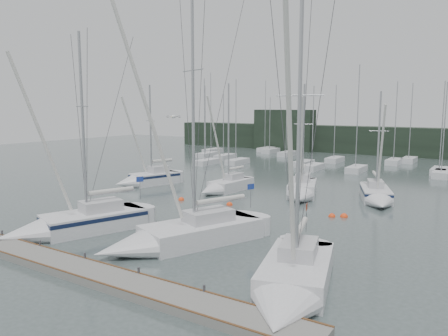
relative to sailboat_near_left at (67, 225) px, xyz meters
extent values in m
plane|color=#414F4E|center=(7.69, 0.82, -0.64)|extent=(160.00, 160.00, 0.00)
cube|color=slate|center=(7.69, -4.18, -0.44)|extent=(24.00, 2.00, 0.40)
cube|color=black|center=(7.69, 62.82, 1.86)|extent=(90.00, 4.00, 5.00)
cube|color=black|center=(-12.31, 60.82, 3.36)|extent=(12.00, 3.00, 8.00)
cube|color=silver|center=(-12.22, 54.89, -0.29)|extent=(1.80, 4.50, 0.90)
cylinder|color=#A3A6AB|center=(-12.22, 54.39, 4.91)|extent=(0.12, 0.12, 9.50)
cube|color=silver|center=(-14.13, 56.66, -0.29)|extent=(1.80, 4.50, 0.90)
cylinder|color=#A3A6AB|center=(-14.13, 56.16, 6.49)|extent=(0.12, 0.12, 12.67)
cube|color=silver|center=(-7.40, 51.69, -0.29)|extent=(1.80, 4.50, 0.90)
cylinder|color=#A3A6AB|center=(-7.40, 51.19, 6.03)|extent=(0.12, 0.12, 11.75)
cube|color=silver|center=(-18.28, 42.74, -0.29)|extent=(1.80, 4.50, 0.90)
cylinder|color=#A3A6AB|center=(-18.28, 42.24, 5.82)|extent=(0.12, 0.12, 11.31)
cube|color=silver|center=(18.36, 40.70, -0.29)|extent=(1.80, 4.50, 0.90)
cylinder|color=#A3A6AB|center=(18.36, 40.20, 5.53)|extent=(0.12, 0.12, 10.74)
cube|color=silver|center=(-12.64, 34.54, -0.29)|extent=(1.80, 4.50, 0.90)
cylinder|color=#A3A6AB|center=(-12.64, 34.04, 6.08)|extent=(0.12, 0.12, 11.84)
cube|color=silver|center=(2.76, 38.00, -0.29)|extent=(1.80, 4.50, 0.90)
cylinder|color=#A3A6AB|center=(2.76, 37.50, 5.43)|extent=(0.12, 0.12, 10.54)
cube|color=silver|center=(-9.04, 37.50, -0.29)|extent=(1.80, 4.50, 0.90)
cylinder|color=#A3A6AB|center=(-9.04, 37.00, 6.04)|extent=(0.12, 0.12, 11.76)
cube|color=silver|center=(0.17, 40.86, -0.29)|extent=(1.80, 4.50, 0.90)
cylinder|color=#A3A6AB|center=(0.17, 40.36, 4.80)|extent=(0.12, 0.12, 9.29)
cube|color=silver|center=(2.49, 47.82, -0.29)|extent=(1.80, 4.50, 0.90)
cylinder|color=#A3A6AB|center=(2.49, 47.32, 5.72)|extent=(0.12, 0.12, 11.11)
cube|color=silver|center=(17.82, 43.38, -0.29)|extent=(1.80, 4.50, 0.90)
cylinder|color=#A3A6AB|center=(17.82, 42.88, 5.66)|extent=(0.12, 0.12, 11.00)
cube|color=silver|center=(10.82, 50.27, -0.29)|extent=(1.80, 4.50, 0.90)
cylinder|color=#A3A6AB|center=(10.82, 49.77, 5.89)|extent=(0.12, 0.12, 11.46)
cube|color=silver|center=(-21.40, 48.95, -0.29)|extent=(1.80, 4.50, 0.90)
cylinder|color=#A3A6AB|center=(-21.40, 48.45, 7.14)|extent=(0.12, 0.12, 13.96)
cube|color=silver|center=(12.34, 53.65, -0.29)|extent=(1.80, 4.50, 0.90)
cylinder|color=#A3A6AB|center=(12.34, 53.15, 5.84)|extent=(0.12, 0.12, 11.36)
cube|color=silver|center=(8.33, 39.24, -0.29)|extent=(1.80, 4.50, 0.90)
cylinder|color=#A3A6AB|center=(8.33, 38.74, 6.73)|extent=(0.12, 0.12, 13.15)
cube|color=silver|center=(-14.05, 41.86, -0.29)|extent=(1.80, 4.50, 0.90)
cylinder|color=#A3A6AB|center=(-14.05, 41.36, 5.10)|extent=(0.12, 0.12, 9.88)
cube|color=silver|center=(0.63, 1.76, -0.15)|extent=(5.26, 7.48, 1.62)
cone|color=silver|center=(-1.01, -2.82, -0.15)|extent=(3.94, 3.81, 3.14)
cube|color=#B4B4B8|center=(0.82, 2.27, 1.04)|extent=(2.55, 3.15, 0.76)
cylinder|color=#A3A6AB|center=(0.47, 1.30, 6.78)|extent=(0.19, 0.19, 12.25)
cylinder|color=silver|center=(1.10, 3.05, 2.01)|extent=(1.41, 3.24, 0.30)
cube|color=#0F1A38|center=(0.63, 1.76, 0.39)|extent=(5.29, 7.51, 0.27)
cube|color=navy|center=(1.86, 5.18, 2.61)|extent=(0.22, 0.56, 0.39)
cube|color=silver|center=(8.56, 3.72, -0.17)|extent=(6.03, 8.30, 1.58)
cone|color=silver|center=(6.48, -1.28, -0.17)|extent=(4.37, 4.30, 3.38)
cube|color=#B4B4B8|center=(8.76, 4.21, 1.00)|extent=(2.88, 3.52, 0.74)
cylinder|color=#A3A6AB|center=(8.35, 3.22, 8.57)|extent=(0.19, 0.19, 15.90)
cylinder|color=silver|center=(9.14, 5.13, 1.94)|extent=(1.70, 3.54, 0.30)
cube|color=navy|center=(10.10, 7.42, 2.53)|extent=(0.24, 0.53, 0.38)
cube|color=silver|center=(16.44, 0.78, -0.18)|extent=(4.65, 6.95, 1.54)
cone|color=silver|center=(17.63, -3.61, -0.18)|extent=(3.70, 3.44, 3.09)
cube|color=#B4B4B8|center=(16.30, 1.28, 0.96)|extent=(2.31, 2.90, 0.72)
cylinder|color=#A3A6AB|center=(16.56, 0.35, 7.18)|extent=(0.19, 0.19, 13.17)
cylinder|color=silver|center=(16.10, 2.01, 1.88)|extent=(1.09, 3.08, 0.29)
cube|color=#A23015|center=(15.55, 4.06, 2.45)|extent=(0.16, 0.54, 0.37)
cube|color=silver|center=(-8.20, 18.01, -0.17)|extent=(4.08, 5.68, 1.58)
cone|color=silver|center=(-9.33, 14.53, -0.17)|extent=(3.18, 2.90, 2.63)
cube|color=#B4B4B8|center=(-8.04, 18.51, 0.99)|extent=(2.01, 2.39, 0.74)
cylinder|color=#A3A6AB|center=(-8.32, 17.66, 5.47)|extent=(0.19, 0.19, 9.69)
cylinder|color=silver|center=(-7.89, 18.98, 1.94)|extent=(1.05, 2.47, 0.29)
cube|color=#0F1A38|center=(-8.20, 18.01, 0.36)|extent=(4.10, 5.70, 0.26)
cube|color=silver|center=(0.98, 19.42, -0.23)|extent=(2.75, 5.17, 1.38)
cone|color=silver|center=(0.65, 15.88, -0.23)|extent=(2.49, 2.34, 2.30)
cube|color=#B4B4B8|center=(1.03, 19.88, 0.78)|extent=(1.44, 2.10, 0.64)
cylinder|color=#A3A6AB|center=(0.95, 19.07, 5.38)|extent=(0.17, 0.17, 9.83)
cylinder|color=silver|center=(1.08, 20.41, 1.61)|extent=(0.48, 2.45, 0.26)
cube|color=silver|center=(8.11, 21.38, -0.16)|extent=(4.23, 6.12, 1.60)
cone|color=silver|center=(9.40, 17.60, -0.16)|extent=(3.19, 3.10, 2.55)
cube|color=#B4B4B8|center=(7.93, 21.89, 1.01)|extent=(2.05, 2.57, 0.74)
cylinder|color=#A3A6AB|center=(8.24, 21.01, 5.37)|extent=(0.19, 0.19, 9.48)
cylinder|color=silver|center=(7.74, 22.44, 1.96)|extent=(1.17, 2.68, 0.30)
cube|color=silver|center=(14.81, 22.80, -0.22)|extent=(4.12, 5.85, 1.40)
cone|color=silver|center=(16.13, 19.22, -0.22)|extent=(3.07, 2.99, 2.43)
cube|color=#B4B4B8|center=(14.65, 23.24, 0.81)|extent=(1.99, 2.47, 0.65)
cylinder|color=#A3A6AB|center=(14.94, 22.45, 4.91)|extent=(0.17, 0.17, 8.87)
cylinder|color=silver|center=(14.44, 23.81, 1.65)|extent=(1.15, 2.54, 0.26)
cube|color=#0F1A38|center=(14.81, 22.80, 0.25)|extent=(4.15, 5.88, 0.23)
sphere|color=#F94416|center=(4.52, 13.57, -0.64)|extent=(0.56, 0.56, 0.56)
sphere|color=#F94416|center=(13.52, 14.45, -0.64)|extent=(0.55, 0.55, 0.55)
sphere|color=#F94416|center=(-0.35, 12.88, -0.64)|extent=(0.56, 0.56, 0.56)
ellipsoid|color=white|center=(8.17, 1.54, 7.40)|extent=(0.22, 0.42, 0.19)
cube|color=gray|center=(7.90, 1.55, 7.42)|extent=(0.42, 0.14, 0.10)
cube|color=gray|center=(8.43, 1.54, 7.42)|extent=(0.42, 0.14, 0.10)
sphere|color=#F94416|center=(14.36, 14.88, -0.64)|extent=(0.60, 0.60, 0.60)
camera|label=1|loc=(24.53, -18.42, 8.00)|focal=35.00mm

